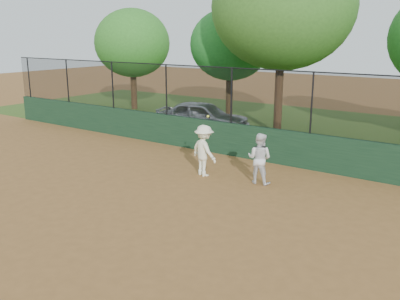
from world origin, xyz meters
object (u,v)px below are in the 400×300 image
Objects in this scene: player_main at (204,151)px; tree_2 at (283,7)px; parked_car at (202,117)px; tree_1 at (230,45)px; tree_0 at (132,43)px; player_second at (259,158)px.

tree_2 is at bearing 96.41° from player_main.
parked_car is 4.55m from tree_1.
parked_car is 0.73× the size of tree_0.
player_second is (5.40, -4.80, 0.04)m from parked_car.
player_second is at bearing -32.36° from tree_0.
tree_2 reaches higher than tree_1.
player_second reaches higher than parked_car.
player_second is 0.26× the size of tree_0.
player_main is at bearing 5.18° from player_second.
parked_car is at bearing -23.75° from tree_0.
tree_1 is at bearing 156.07° from tree_2.
tree_2 is at bearing -23.93° from tree_1.
tree_0 is at bearing -178.72° from tree_1.
tree_1 is (-6.01, 8.09, 3.05)m from player_second.
tree_1 is 4.13m from tree_2.
parked_car is at bearing -79.45° from tree_1.
parked_car is 7.22m from player_second.
tree_0 is (-12.54, 7.94, 3.05)m from player_second.
player_main is at bearing -83.59° from tree_2.
tree_0 is 0.71× the size of tree_2.
player_second is at bearing -68.82° from tree_2.
tree_1 reaches higher than player_second.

